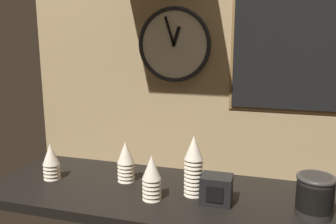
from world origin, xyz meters
TOP-DOWN VIEW (x-y plane):
  - ground_plane at (0.00, 0.00)m, footprint 1.60×0.56m
  - wall_tiled_back at (0.00, 0.27)m, footprint 1.60×0.03m
  - cup_stack_center_left at (-0.25, 0.04)m, footprint 0.08×0.08m
  - cup_stack_far_left at (-0.58, -0.03)m, footprint 0.08×0.08m
  - cup_stack_center at (-0.08, -0.10)m, footprint 0.08×0.08m
  - cup_stack_center_right at (0.07, -0.01)m, footprint 0.08×0.08m
  - bowl_stack_far_right at (0.52, -0.05)m, footprint 0.14×0.14m
  - wall_clock at (-0.08, 0.23)m, footprint 0.34×0.03m
  - menu_board at (0.42, 0.24)m, footprint 0.50×0.01m
  - napkin_dispenser at (0.17, -0.06)m, footprint 0.12×0.10m

SIDE VIEW (x-z plane):
  - ground_plane at x=0.00m, z-range -0.04..0.00m
  - napkin_dispenser at x=0.17m, z-range 0.00..0.11m
  - bowl_stack_far_right at x=0.52m, z-range 0.00..0.15m
  - cup_stack_far_left at x=-0.58m, z-range 0.00..0.16m
  - cup_stack_center_left at x=-0.25m, z-range 0.00..0.18m
  - cup_stack_center at x=-0.08m, z-range 0.00..0.18m
  - cup_stack_center_right at x=0.07m, z-range 0.00..0.25m
  - wall_tiled_back at x=0.00m, z-range 0.00..1.05m
  - wall_clock at x=-0.08m, z-range 0.42..0.76m
  - menu_board at x=0.42m, z-range 0.31..0.90m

